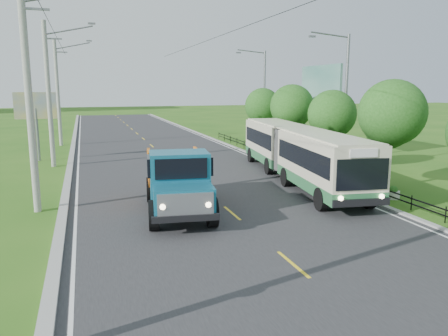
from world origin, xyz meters
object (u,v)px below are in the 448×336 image
tree_fourth (332,117)px  tree_back (263,108)px  tree_third (391,117)px  streetlight_mid (344,97)px  planter_far (267,150)px  billboard_right (320,90)px  pole_near (30,98)px  streetlight_far (263,94)px  planter_mid (314,166)px  dump_truck (178,177)px  bus (297,150)px  tree_fifth (292,109)px  billboard_left (36,110)px  pole_mid (49,94)px  pole_far (58,92)px  planter_near (393,193)px

tree_fourth → tree_back: 12.00m
tree_third → streetlight_mid: size_ratio=0.66×
planter_far → billboard_right: (3.70, -2.00, 5.06)m
pole_near → tree_third: pole_near is taller
streetlight_far → planter_mid: (-2.04, -14.00, -4.62)m
tree_third → dump_truck: (-12.10, -1.17, -2.36)m
streetlight_far → bus: streetlight_far is taller
tree_back → bus: 15.20m
streetlight_far → planter_mid: streetlight_far is taller
tree_fourth → tree_fifth: bearing=90.0°
tree_back → streetlight_mid: bearing=-86.3°
pole_near → bus: 14.86m
tree_fourth → billboard_left: 21.72m
tree_fourth → tree_fifth: (0.00, 6.00, 0.27)m
tree_back → planter_far: (-1.26, -4.14, -3.37)m
pole_mid → streetlight_mid: pole_mid is taller
streetlight_mid → tree_fourth: bearing=169.9°
pole_far → tree_fifth: (18.12, -12.86, -1.24)m
streetlight_far → dump_truck: size_ratio=1.27×
streetlight_mid → planter_near: (-2.04, -8.00, -4.62)m
planter_near → dump_truck: 10.97m
tree_fifth → tree_back: tree_fifth is taller
bus → streetlight_mid: bearing=35.6°
planter_near → tree_back: bearing=86.4°
pole_near → tree_fourth: size_ratio=1.85×
pole_near → planter_near: 17.79m
pole_far → dump_truck: bearing=-77.0°
pole_near → tree_fifth: bearing=31.6°
tree_third → dump_truck: tree_third is taller
tree_third → planter_mid: (-1.26, 5.86, -3.70)m
tree_third → planter_near: (-1.26, -2.14, -3.70)m
billboard_left → billboard_right: (21.80, -4.00, 1.48)m
billboard_left → dump_truck: bearing=-66.9°
planter_far → dump_truck: dump_truck is taller
streetlight_mid → streetlight_far: (0.00, 14.00, 0.00)m
tree_back → dump_truck: (-12.10, -19.17, -2.02)m
streetlight_mid → billboard_left: (-20.14, 10.00, -1.04)m
dump_truck → pole_near: bearing=168.3°
pole_mid → planter_far: (16.86, 1.00, -4.81)m
planter_far → billboard_right: size_ratio=0.09×
pole_mid → pole_far: same height
pole_near → streetlight_mid: pole_near is taller
tree_fourth → bus: (-3.83, -2.60, -1.71)m
billboard_right → bus: bearing=-126.6°
tree_back → billboard_left: 19.48m
tree_third → streetlight_mid: streetlight_mid is taller
tree_third → tree_back: (-0.00, 18.00, -0.33)m
pole_far → billboard_left: size_ratio=1.92×
streetlight_far → planter_mid: bearing=-98.3°
tree_fourth → tree_back: (0.00, 12.00, 0.07)m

